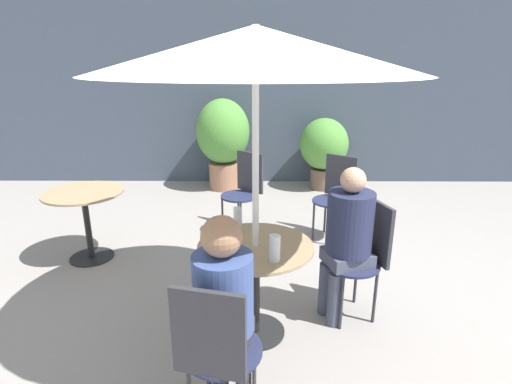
% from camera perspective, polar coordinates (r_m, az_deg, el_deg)
% --- Properties ---
extents(ground_plane, '(20.00, 20.00, 0.00)m').
position_cam_1_polar(ground_plane, '(3.18, 3.04, -18.48)').
color(ground_plane, gray).
extents(storefront_wall, '(10.00, 0.06, 3.00)m').
position_cam_1_polar(storefront_wall, '(6.43, 1.72, 14.56)').
color(storefront_wall, '#3D4756').
rests_on(storefront_wall, ground_plane).
extents(cafe_table_near, '(0.80, 0.80, 0.71)m').
position_cam_1_polar(cafe_table_near, '(2.82, -0.06, -10.55)').
color(cafe_table_near, black).
rests_on(cafe_table_near, ground_plane).
extents(cafe_table_far, '(0.75, 0.75, 0.71)m').
position_cam_1_polar(cafe_table_far, '(4.24, -23.20, -2.20)').
color(cafe_table_far, black).
rests_on(cafe_table_far, ground_plane).
extents(bistro_chair_0, '(0.44, 0.46, 0.92)m').
position_cam_1_polar(bistro_chair_0, '(2.13, -5.79, -21.10)').
color(bistro_chair_0, '#232847').
rests_on(bistro_chair_0, ground_plane).
extents(bistro_chair_1, '(0.47, 0.45, 0.92)m').
position_cam_1_polar(bistro_chair_1, '(3.14, 15.19, -7.97)').
color(bistro_chair_1, '#232847').
rests_on(bistro_chair_1, ground_plane).
extents(bistro_chair_2, '(0.48, 0.49, 0.92)m').
position_cam_1_polar(bistro_chair_2, '(4.49, 11.41, 0.29)').
color(bistro_chair_2, '#232847').
rests_on(bistro_chair_2, ground_plane).
extents(bistro_chair_3, '(0.48, 0.49, 0.92)m').
position_cam_1_polar(bistro_chair_3, '(4.57, -1.59, 0.95)').
color(bistro_chair_3, '#232847').
rests_on(bistro_chair_3, ground_plane).
extents(seated_person_0, '(0.33, 0.35, 1.19)m').
position_cam_1_polar(seated_person_0, '(2.15, -4.56, -15.14)').
color(seated_person_0, '#2D2D33').
rests_on(seated_person_0, ground_plane).
extents(seated_person_1, '(0.39, 0.37, 1.20)m').
position_cam_1_polar(seated_person_1, '(3.00, 12.91, -5.63)').
color(seated_person_1, '#42475B').
rests_on(seated_person_1, ground_plane).
extents(beer_glass_0, '(0.07, 0.07, 0.17)m').
position_cam_1_polar(beer_glass_0, '(2.50, 2.68, -8.05)').
color(beer_glass_0, silver).
rests_on(beer_glass_0, cafe_table_near).
extents(beer_glass_1, '(0.06, 0.06, 0.19)m').
position_cam_1_polar(beer_glass_1, '(2.91, -2.66, -4.00)').
color(beer_glass_1, silver).
rests_on(beer_glass_1, cafe_table_near).
extents(potted_plant_0, '(0.80, 0.80, 1.38)m').
position_cam_1_polar(potted_plant_0, '(6.12, -4.74, 7.86)').
color(potted_plant_0, '#93664C').
rests_on(potted_plant_0, ground_plane).
extents(potted_plant_1, '(0.73, 0.73, 1.10)m').
position_cam_1_polar(potted_plant_1, '(6.21, 9.66, 6.31)').
color(potted_plant_1, brown).
rests_on(potted_plant_1, ground_plane).
extents(umbrella, '(2.00, 2.00, 2.10)m').
position_cam_1_polar(umbrella, '(2.47, -0.07, 19.52)').
color(umbrella, silver).
rests_on(umbrella, ground_plane).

